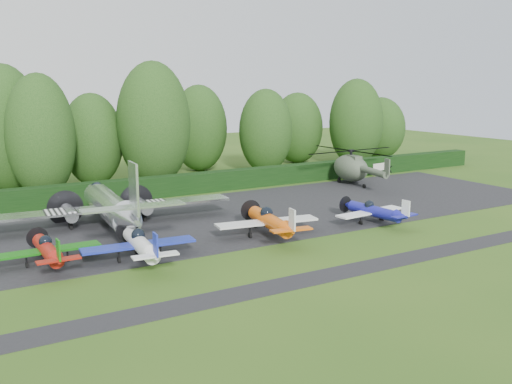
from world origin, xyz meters
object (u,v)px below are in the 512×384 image
light_plane_white (141,244)px  light_plane_blue (374,211)px  sign_board (381,167)px  transport_plane (112,207)px  helicopter (351,166)px  light_plane_red (48,250)px  light_plane_orange (270,221)px

light_plane_white → light_plane_blue: size_ratio=1.12×
light_plane_blue → sign_board: 23.76m
transport_plane → helicopter: bearing=7.9°
transport_plane → light_plane_blue: bearing=-29.7°
light_plane_red → helicopter: (34.64, 12.91, 0.99)m
transport_plane → helicopter: 29.28m
light_plane_red → light_plane_orange: light_plane_orange is taller
light_plane_orange → light_plane_white: bearing=175.4°
light_plane_blue → light_plane_white: bearing=-175.2°
light_plane_white → transport_plane: bearing=79.7°
helicopter → light_plane_red: bearing=-171.3°
transport_plane → light_plane_orange: size_ratio=2.44×
helicopter → light_plane_white: bearing=-164.8°
helicopter → transport_plane: bearing=-179.6°
light_plane_orange → light_plane_red: bearing=166.2°
transport_plane → light_plane_blue: (18.51, -8.83, -0.73)m
light_plane_orange → helicopter: helicopter is taller
light_plane_blue → helicopter: 18.10m
transport_plane → light_plane_orange: bearing=-45.6°
light_plane_orange → light_plane_blue: 9.36m
helicopter → sign_board: (6.39, 2.11, -0.96)m
light_plane_orange → sign_board: (25.82, 16.36, -0.16)m
light_plane_red → helicopter: size_ratio=0.50×
light_plane_orange → sign_board: size_ratio=2.86×
light_plane_blue → helicopter: size_ratio=0.49×
light_plane_red → light_plane_white: light_plane_white is taller
light_plane_blue → light_plane_orange: bearing=-179.7°
light_plane_blue → helicopter: bearing=60.8°
light_plane_white → helicopter: helicopter is taller
light_plane_red → light_plane_orange: size_ratio=0.85×
helicopter → light_plane_blue: bearing=-135.8°
light_plane_blue → transport_plane: bearing=159.3°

